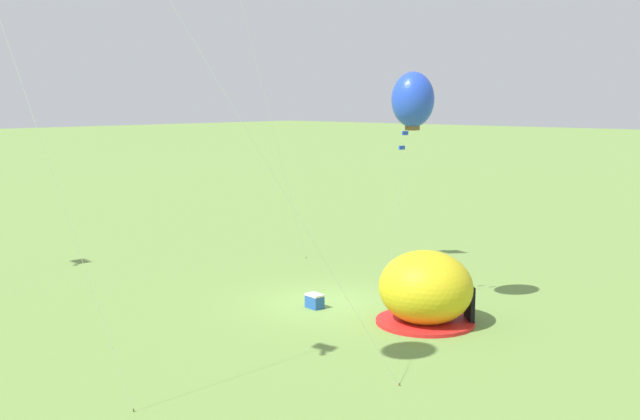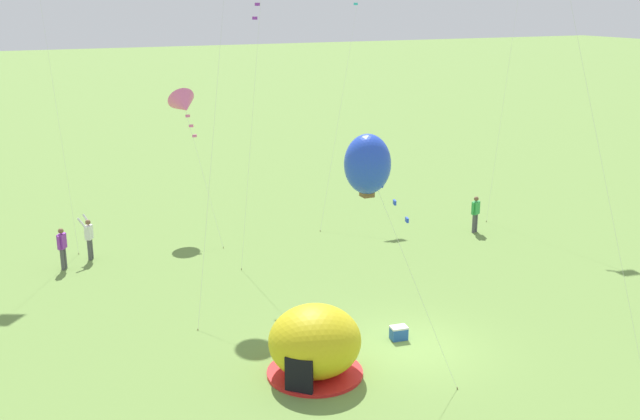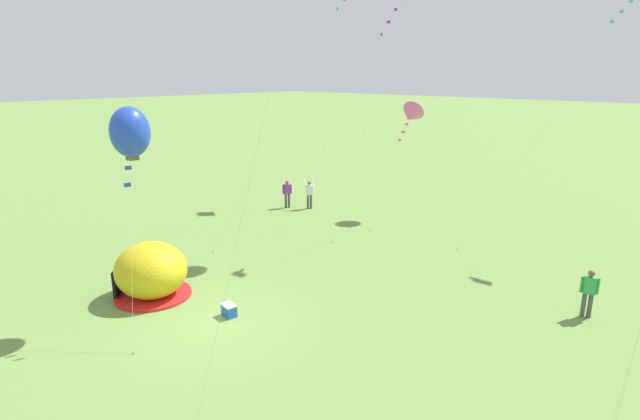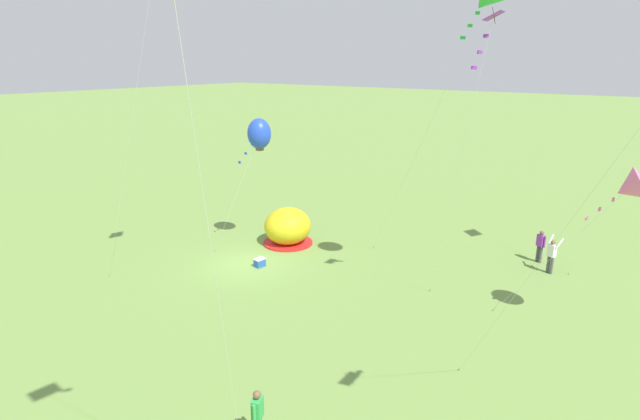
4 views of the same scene
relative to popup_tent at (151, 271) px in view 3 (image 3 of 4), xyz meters
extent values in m
plane|color=olive|center=(3.52, 0.26, -1.00)|extent=(300.00, 300.00, 0.00)
ellipsoid|color=gold|center=(0.01, 0.01, 0.05)|extent=(2.70, 2.60, 2.10)
cylinder|color=red|center=(0.01, 0.01, -0.95)|extent=(2.81, 2.81, 0.10)
cube|color=black|center=(-0.89, -0.90, -0.45)|extent=(0.65, 0.65, 1.10)
cube|color=#2659B2|center=(3.40, 0.97, -0.81)|extent=(0.56, 0.42, 0.38)
cube|color=white|center=(3.40, 0.97, -0.59)|extent=(0.57, 0.43, 0.06)
cylinder|color=#4C4C51|center=(-4.43, 12.92, -0.56)|extent=(0.15, 0.15, 0.88)
cylinder|color=#4C4C51|center=(-4.33, 13.09, -0.56)|extent=(0.15, 0.15, 0.88)
cube|color=white|center=(-4.38, 13.00, 0.18)|extent=(0.39, 0.45, 0.60)
sphere|color=brown|center=(-4.38, 13.00, 0.61)|extent=(0.22, 0.22, 0.22)
cylinder|color=white|center=(-4.64, 12.84, 0.65)|extent=(0.39, 0.21, 0.50)
cylinder|color=white|center=(-4.38, 13.31, 0.65)|extent=(0.35, 0.31, 0.50)
cylinder|color=#4C4C51|center=(-5.49, 12.32, -0.56)|extent=(0.15, 0.15, 0.88)
cylinder|color=#4C4C51|center=(-5.59, 12.15, -0.56)|extent=(0.15, 0.15, 0.88)
cube|color=purple|center=(-5.54, 12.23, 0.18)|extent=(0.41, 0.45, 0.60)
sphere|color=brown|center=(-5.54, 12.23, 0.61)|extent=(0.22, 0.22, 0.22)
cylinder|color=purple|center=(-5.41, 12.44, 0.18)|extent=(0.09, 0.09, 0.58)
cylinder|color=purple|center=(-5.67, 12.02, 0.18)|extent=(0.09, 0.09, 0.58)
cylinder|color=#4C4C51|center=(12.54, 9.34, -0.56)|extent=(0.15, 0.15, 0.88)
cylinder|color=#4C4C51|center=(12.36, 9.26, -0.56)|extent=(0.15, 0.15, 0.88)
cube|color=green|center=(12.45, 9.30, 0.18)|extent=(0.44, 0.37, 0.60)
sphere|color=brown|center=(12.45, 9.30, 0.61)|extent=(0.22, 0.22, 0.22)
cylinder|color=green|center=(12.68, 9.40, 0.18)|extent=(0.09, 0.09, 0.58)
cylinder|color=green|center=(12.22, 9.20, 0.18)|extent=(0.09, 0.09, 0.58)
cylinder|color=silver|center=(8.38, 15.11, 4.78)|extent=(4.86, 5.37, 11.56)
cylinder|color=brown|center=(5.95, 12.43, -0.97)|extent=(0.03, 0.03, 0.06)
cube|color=#33B7D1|center=(10.52, 17.47, 10.08)|extent=(0.17, 0.19, 0.12)
cube|color=#33B7D1|center=(10.28, 17.21, 9.66)|extent=(0.17, 0.19, 0.12)
cube|color=#33B7D1|center=(10.03, 16.94, 9.24)|extent=(0.19, 0.18, 0.12)
cylinder|color=silver|center=(2.21, -1.66, 2.16)|extent=(2.10, 1.65, 6.32)
cylinder|color=brown|center=(3.26, -2.48, -0.97)|extent=(0.03, 0.03, 0.06)
ellipsoid|color=blue|center=(1.16, -0.84, 5.32)|extent=(1.25, 1.25, 1.61)
cube|color=brown|center=(1.16, -0.84, 4.54)|extent=(0.31, 0.31, 0.22)
cube|color=blue|center=(1.48, -1.09, 4.78)|extent=(0.17, 0.20, 0.12)
cube|color=blue|center=(1.75, -1.30, 4.32)|extent=(0.13, 0.21, 0.12)
cube|color=blue|center=(2.02, -1.52, 3.85)|extent=(0.12, 0.21, 0.12)
cylinder|color=silver|center=(0.89, 14.03, 1.91)|extent=(0.41, 4.01, 5.82)
cylinder|color=brown|center=(1.09, 12.03, -0.97)|extent=(0.03, 0.03, 0.06)
cone|color=pink|center=(0.69, 16.03, 4.81)|extent=(1.40, 1.53, 1.52)
cube|color=pink|center=(0.73, 15.60, 4.34)|extent=(0.20, 0.07, 0.12)
cube|color=pink|center=(0.77, 15.23, 3.93)|extent=(0.20, 0.08, 0.12)
cube|color=pink|center=(0.81, 14.87, 3.53)|extent=(0.20, 0.07, 0.12)
cylinder|color=silver|center=(1.95, 10.31, 4.72)|extent=(2.08, 2.40, 11.44)
cylinder|color=brown|center=(0.91, 9.12, -0.97)|extent=(0.03, 0.03, 0.06)
cube|color=purple|center=(2.74, 11.23, 9.83)|extent=(0.20, 0.15, 0.12)
cube|color=purple|center=(2.54, 11.00, 9.30)|extent=(0.21, 0.14, 0.12)
cube|color=purple|center=(2.34, 10.77, 8.78)|extent=(0.18, 0.19, 0.12)
cylinder|color=silver|center=(8.31, -1.22, 6.79)|extent=(0.56, 5.81, 15.57)
cylinder|color=silver|center=(-0.50, 7.48, 5.11)|extent=(3.53, 6.34, 12.21)
cylinder|color=brown|center=(-2.27, 4.32, -0.97)|extent=(0.03, 0.03, 0.06)
cube|color=green|center=(0.70, 9.64, 9.87)|extent=(0.19, 0.18, 0.12)
cylinder|color=silver|center=(-4.96, 15.91, 6.22)|extent=(0.39, 4.18, 14.43)
cylinder|color=brown|center=(-4.77, 13.82, -0.97)|extent=(0.03, 0.03, 0.06)
camera|label=1|loc=(-11.67, 17.27, 5.30)|focal=42.00mm
camera|label=2|loc=(-8.13, -17.87, 9.58)|focal=42.00mm
camera|label=3|loc=(16.36, -8.36, 7.15)|focal=28.00mm
camera|label=4|loc=(20.47, 17.22, 9.07)|focal=28.00mm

